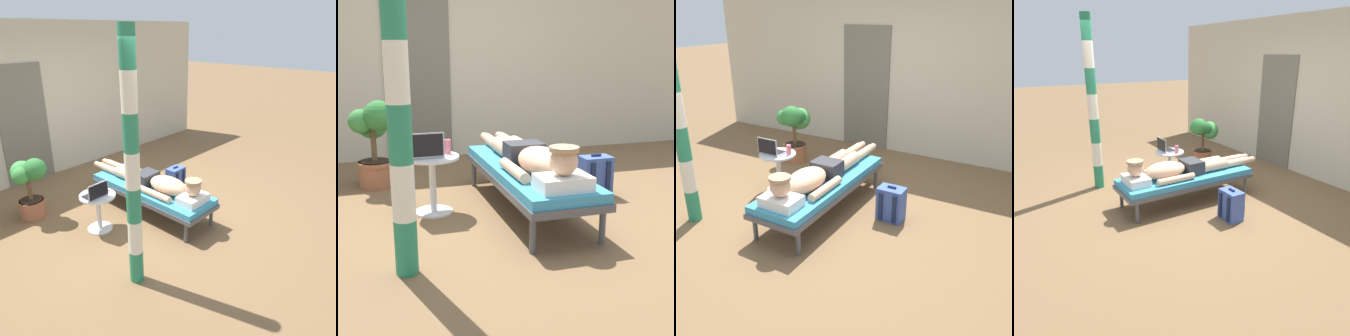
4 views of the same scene
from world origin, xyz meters
TOP-DOWN VIEW (x-y plane):
  - ground_plane at (0.00, 0.00)m, footprint 40.00×40.00m
  - house_wall_back at (0.03, 2.53)m, footprint 7.60×0.20m
  - house_door_panel at (-0.61, 2.42)m, footprint 0.84×0.03m
  - lounge_chair at (0.03, 0.04)m, footprint 0.66×1.98m
  - person_reclining at (0.03, -0.06)m, footprint 0.53×2.17m
  - side_table at (-0.79, 0.23)m, footprint 0.48×0.48m
  - laptop at (-0.85, 0.18)m, footprint 0.31×0.24m
  - drink_glass at (-0.64, 0.28)m, footprint 0.06×0.06m
  - backpack at (0.82, 0.25)m, footprint 0.30×0.26m
  - potted_plant at (-1.24, 1.21)m, footprint 0.46×0.61m
  - porch_post at (-1.15, -0.89)m, footprint 0.15×0.15m

SIDE VIEW (x-z plane):
  - ground_plane at x=0.00m, z-range 0.00..0.00m
  - backpack at x=0.82m, z-range -0.02..0.41m
  - lounge_chair at x=0.03m, z-range 0.14..0.56m
  - side_table at x=-0.79m, z-range 0.09..0.62m
  - person_reclining at x=0.03m, z-range 0.36..0.68m
  - potted_plant at x=-1.24m, z-range 0.10..1.03m
  - laptop at x=-0.85m, z-range 0.47..0.69m
  - drink_glass at x=-0.64m, z-range 0.52..0.65m
  - house_door_panel at x=-0.61m, z-range 0.00..2.04m
  - porch_post at x=-1.15m, z-range 0.00..2.61m
  - house_wall_back at x=0.03m, z-range 0.00..2.70m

